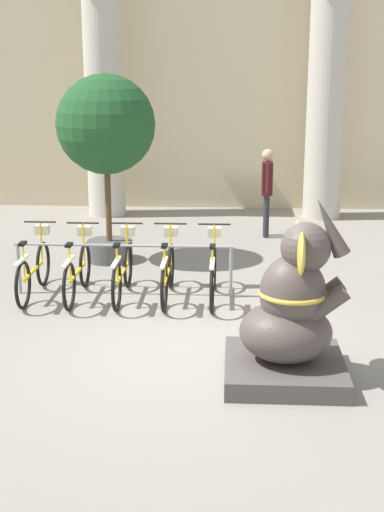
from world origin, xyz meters
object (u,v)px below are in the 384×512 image
(bicycle_1, at_px, (78,270))
(bicycle_3, at_px, (168,271))
(bicycle_2, at_px, (123,271))
(bicycle_4, at_px, (213,272))
(person_pedestrian, at_px, (267,185))
(potted_tree, at_px, (106,131))
(bicycle_0, at_px, (34,269))
(elephant_statue, at_px, (291,319))

(bicycle_1, relative_size, bicycle_3, 1.00)
(bicycle_1, distance_m, bicycle_2, 0.65)
(bicycle_4, xyz_separation_m, person_pedestrian, (0.92, 3.85, 0.62))
(bicycle_1, distance_m, potted_tree, 2.69)
(bicycle_3, xyz_separation_m, bicycle_4, (0.65, -0.00, 0.00))
(bicycle_0, distance_m, elephant_statue, 4.37)
(elephant_statue, height_order, potted_tree, potted_tree)
(bicycle_0, relative_size, bicycle_3, 1.00)
(bicycle_0, relative_size, person_pedestrian, 1.03)
(bicycle_2, xyz_separation_m, bicycle_4, (1.30, 0.01, 0.00))
(person_pedestrian, bearing_deg, bicycle_4, -103.38)
(bicycle_0, xyz_separation_m, elephant_statue, (3.49, -2.61, 0.27))
(bicycle_2, xyz_separation_m, elephant_statue, (2.19, -2.59, 0.27))
(bicycle_1, bearing_deg, bicycle_2, 1.70)
(bicycle_4, height_order, elephant_statue, elephant_statue)
(person_pedestrian, bearing_deg, bicycle_1, -126.42)
(bicycle_0, relative_size, bicycle_2, 1.00)
(bicycle_2, distance_m, bicycle_4, 1.30)
(bicycle_0, bearing_deg, potted_tree, 68.54)
(bicycle_4, bearing_deg, bicycle_1, -179.18)
(bicycle_0, bearing_deg, person_pedestrian, 47.58)
(bicycle_1, height_order, potted_tree, potted_tree)
(bicycle_4, xyz_separation_m, elephant_statue, (0.89, -2.60, 0.27))
(bicycle_4, distance_m, person_pedestrian, 4.01)
(bicycle_3, height_order, elephant_statue, elephant_statue)
(bicycle_4, bearing_deg, elephant_statue, -71.08)
(bicycle_0, distance_m, person_pedestrian, 5.25)
(bicycle_1, bearing_deg, bicycle_0, 176.80)
(person_pedestrian, bearing_deg, bicycle_2, -119.84)
(bicycle_3, distance_m, potted_tree, 2.91)
(bicycle_4, relative_size, potted_tree, 0.56)
(potted_tree, bearing_deg, bicycle_2, -74.90)
(bicycle_0, relative_size, potted_tree, 0.56)
(potted_tree, bearing_deg, bicycle_1, -93.39)
(bicycle_3, bearing_deg, elephant_statue, -59.37)
(bicycle_4, bearing_deg, bicycle_0, 179.82)
(bicycle_4, bearing_deg, bicycle_2, -179.62)
(bicycle_2, xyz_separation_m, person_pedestrian, (2.22, 3.86, 0.62))
(bicycle_3, xyz_separation_m, potted_tree, (-1.18, 1.96, 1.80))
(bicycle_0, bearing_deg, elephant_statue, -36.79)
(bicycle_2, relative_size, bicycle_4, 1.00)
(elephant_statue, distance_m, potted_tree, 5.53)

